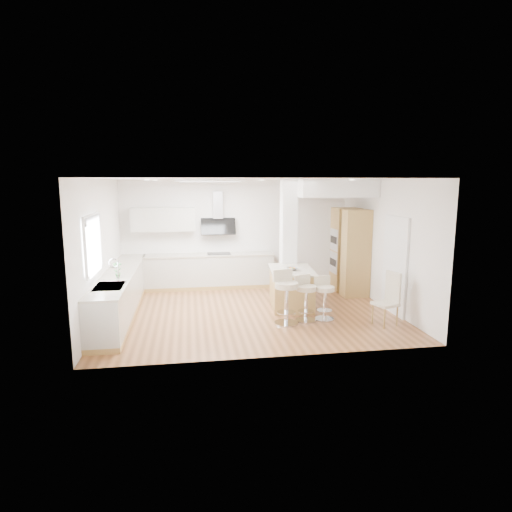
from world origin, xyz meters
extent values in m
plane|color=#976038|center=(0.00, 0.00, 0.00)|extent=(6.00, 6.00, 0.00)
cube|color=white|center=(0.00, 0.00, 0.00)|extent=(6.00, 5.00, 0.02)
cube|color=white|center=(0.00, 2.50, 1.40)|extent=(6.00, 0.04, 2.80)
cube|color=white|center=(-3.00, 0.00, 1.40)|extent=(0.04, 5.00, 2.80)
cube|color=white|center=(3.00, 0.00, 1.40)|extent=(0.04, 5.00, 2.80)
cube|color=white|center=(-0.80, 0.60, 2.77)|extent=(1.40, 0.95, 0.05)
cube|color=white|center=(-0.80, 0.60, 2.76)|extent=(1.25, 0.80, 0.03)
cylinder|color=silver|center=(-2.00, 1.50, 2.78)|extent=(0.10, 0.10, 0.02)
cylinder|color=silver|center=(-2.00, -0.50, 2.78)|extent=(0.10, 0.10, 0.02)
cylinder|color=silver|center=(0.50, 1.50, 2.78)|extent=(0.10, 0.10, 0.02)
cylinder|color=silver|center=(2.00, 1.00, 2.78)|extent=(0.10, 0.10, 0.02)
cylinder|color=silver|center=(2.00, -0.50, 2.78)|extent=(0.10, 0.10, 0.02)
cube|color=silver|center=(-2.96, -0.90, 1.65)|extent=(0.03, 1.15, 0.95)
cube|color=white|center=(-2.95, -0.90, 2.15)|extent=(0.04, 1.28, 0.06)
cube|color=white|center=(-2.95, -0.90, 1.15)|extent=(0.04, 1.28, 0.06)
cube|color=white|center=(-2.95, -1.51, 1.65)|extent=(0.04, 0.06, 0.95)
cube|color=white|center=(-2.95, -0.29, 1.65)|extent=(0.04, 0.06, 0.95)
cube|color=#A6AAAE|center=(-2.94, -0.90, 2.08)|extent=(0.03, 1.18, 0.14)
cube|color=#453D36|center=(2.99, -0.60, 1.00)|extent=(0.02, 0.90, 2.00)
cube|color=white|center=(2.97, -0.60, 1.00)|extent=(0.05, 1.00, 2.10)
cube|color=tan|center=(-2.70, 0.25, 0.05)|extent=(0.60, 4.50, 0.10)
cube|color=beige|center=(-2.70, 0.25, 0.48)|extent=(0.60, 4.50, 0.76)
cube|color=beige|center=(-2.70, 0.25, 0.88)|extent=(0.63, 4.50, 0.04)
cube|color=#BBBBC0|center=(-2.70, -1.00, 0.89)|extent=(0.50, 0.75, 0.02)
cube|color=#BBBBC0|center=(-2.70, -1.18, 0.84)|extent=(0.40, 0.34, 0.10)
cube|color=#BBBBC0|center=(-2.70, -0.82, 0.84)|extent=(0.40, 0.34, 0.10)
cylinder|color=silver|center=(-2.58, -0.70, 1.08)|extent=(0.02, 0.02, 0.36)
torus|color=silver|center=(-2.65, -0.70, 1.26)|extent=(0.18, 0.02, 0.18)
imported|color=#3F7C3F|center=(-2.65, -0.35, 1.06)|extent=(0.17, 0.12, 0.33)
cube|color=tan|center=(-0.75, 2.20, 0.05)|extent=(3.30, 0.60, 0.10)
cube|color=beige|center=(-0.75, 2.20, 0.48)|extent=(3.30, 0.60, 0.76)
cube|color=beige|center=(-0.75, 2.20, 0.88)|extent=(3.33, 0.63, 0.04)
cube|color=black|center=(-0.50, 2.20, 0.91)|extent=(0.60, 0.40, 0.01)
cube|color=beige|center=(-1.90, 2.33, 1.80)|extent=(1.60, 0.34, 0.60)
cube|color=#BBBBC0|center=(-0.50, 2.40, 2.15)|extent=(0.25, 0.18, 0.70)
cube|color=black|center=(-0.50, 2.32, 1.60)|extent=(0.90, 0.26, 0.44)
cube|color=white|center=(1.05, 0.95, 1.40)|extent=(0.35, 0.35, 2.80)
cube|color=white|center=(2.10, 1.40, 2.60)|extent=(1.78, 2.20, 0.40)
cube|color=tan|center=(2.68, 1.50, 1.05)|extent=(0.62, 0.62, 2.10)
cube|color=tan|center=(2.68, 0.80, 1.05)|extent=(0.62, 0.40, 2.10)
cube|color=#BBBBC0|center=(2.37, 1.50, 1.30)|extent=(0.02, 0.55, 0.55)
cube|color=#BBBBC0|center=(2.37, 1.50, 0.72)|extent=(0.02, 0.55, 0.55)
cube|color=black|center=(2.36, 1.50, 1.30)|extent=(0.01, 0.45, 0.18)
cube|color=black|center=(2.36, 1.50, 0.72)|extent=(0.01, 0.45, 0.18)
cube|color=tan|center=(0.95, 0.19, 0.41)|extent=(0.99, 1.41, 0.82)
cube|color=beige|center=(0.95, 0.19, 0.83)|extent=(1.07, 1.49, 0.04)
imported|color=slate|center=(0.93, 0.05, 0.88)|extent=(0.27, 0.27, 0.06)
sphere|color=orange|center=(0.97, 0.05, 0.89)|extent=(0.07, 0.07, 0.07)
sphere|color=orange|center=(0.90, 0.08, 0.89)|extent=(0.07, 0.07, 0.07)
sphere|color=olive|center=(0.93, 0.01, 0.89)|extent=(0.07, 0.07, 0.07)
cylinder|color=silver|center=(0.58, -0.96, 0.02)|extent=(0.58, 0.58, 0.03)
cylinder|color=silver|center=(0.58, -0.96, 0.38)|extent=(0.09, 0.09, 0.70)
cylinder|color=silver|center=(0.58, -0.96, 0.24)|extent=(0.45, 0.45, 0.02)
cylinder|color=beige|center=(0.58, -0.96, 0.78)|extent=(0.56, 0.56, 0.11)
cube|color=beige|center=(0.53, -0.80, 0.94)|extent=(0.41, 0.16, 0.24)
cylinder|color=silver|center=(1.00, -0.84, 0.01)|extent=(0.52, 0.52, 0.03)
cylinder|color=silver|center=(1.00, -0.84, 0.33)|extent=(0.08, 0.08, 0.61)
cylinder|color=silver|center=(1.00, -0.84, 0.21)|extent=(0.40, 0.40, 0.01)
cylinder|color=beige|center=(1.00, -0.84, 0.68)|extent=(0.50, 0.50, 0.09)
cube|color=beige|center=(0.95, -0.70, 0.82)|extent=(0.35, 0.16, 0.21)
cylinder|color=silver|center=(1.39, -0.82, 0.01)|extent=(0.44, 0.44, 0.03)
cylinder|color=silver|center=(1.39, -0.82, 0.31)|extent=(0.07, 0.07, 0.58)
cylinder|color=silver|center=(1.39, -0.82, 0.20)|extent=(0.34, 0.34, 0.01)
cylinder|color=beige|center=(1.39, -0.82, 0.64)|extent=(0.42, 0.42, 0.09)
cube|color=beige|center=(1.38, -0.68, 0.78)|extent=(0.34, 0.09, 0.20)
cube|color=beige|center=(2.45, -1.31, 0.42)|extent=(0.51, 0.51, 0.05)
cube|color=beige|center=(2.62, -1.26, 0.72)|extent=(0.16, 0.37, 0.64)
cylinder|color=tan|center=(2.35, -1.52, 0.20)|extent=(0.04, 0.04, 0.39)
cylinder|color=tan|center=(2.25, -1.21, 0.20)|extent=(0.04, 0.04, 0.39)
cylinder|color=tan|center=(2.65, -1.42, 0.20)|extent=(0.04, 0.04, 0.39)
cylinder|color=tan|center=(2.55, -1.11, 0.20)|extent=(0.04, 0.04, 0.39)
camera|label=1|loc=(-1.26, -8.79, 2.74)|focal=30.00mm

